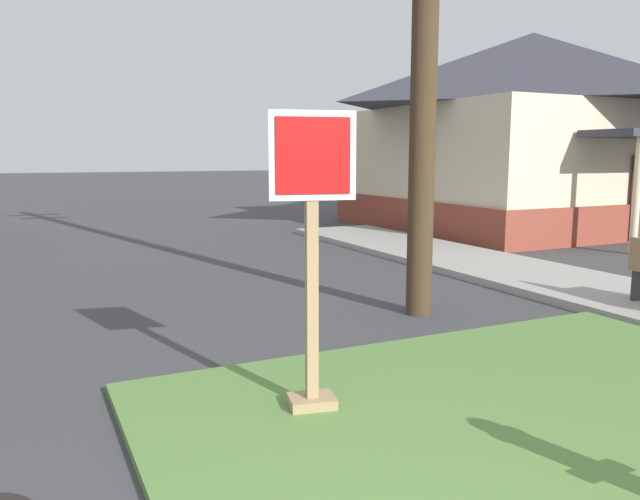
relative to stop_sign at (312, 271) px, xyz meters
name	(u,v)px	position (x,y,z in m)	size (l,w,h in m)	color
grass_corner_patch	(556,428)	(1.51, -1.05, -1.13)	(5.84, 4.56, 0.08)	#567F3D
sidewalk_strip	(555,281)	(5.63, 2.89, -1.11)	(2.20, 15.79, 0.12)	#9E9B93
stop_sign	(312,271)	(0.00, 0.00, 0.00)	(0.65, 0.35, 2.29)	#A3845B
corner_house	(530,129)	(11.38, 9.58, 1.64)	(8.88, 9.27, 5.47)	brown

